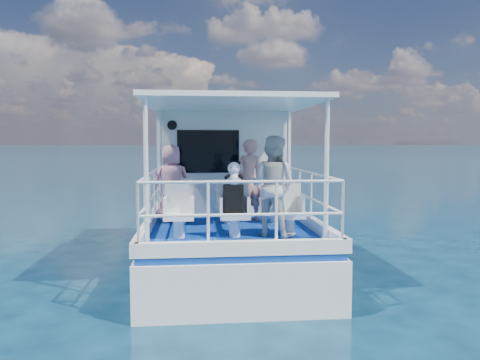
% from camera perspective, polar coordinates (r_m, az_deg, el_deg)
% --- Properties ---
extents(ground, '(2000.00, 2000.00, 0.00)m').
position_cam_1_polar(ground, '(8.96, -1.28, -11.17)').
color(ground, '#071F33').
rests_on(ground, ground).
extents(hull, '(3.00, 7.00, 1.60)m').
position_cam_1_polar(hull, '(9.93, -1.72, -9.63)').
color(hull, white).
rests_on(hull, ground).
extents(deck, '(2.90, 6.90, 0.10)m').
position_cam_1_polar(deck, '(9.76, -1.74, -4.78)').
color(deck, navy).
rests_on(deck, hull).
extents(cabin, '(2.85, 2.00, 2.20)m').
position_cam_1_polar(cabin, '(10.94, -2.22, 2.27)').
color(cabin, white).
rests_on(cabin, deck).
extents(canopy, '(3.00, 3.20, 0.08)m').
position_cam_1_polar(canopy, '(8.47, -1.21, 9.37)').
color(canopy, white).
rests_on(canopy, cabin).
extents(canopy_posts, '(2.77, 2.97, 2.20)m').
position_cam_1_polar(canopy_posts, '(8.40, -1.17, 1.62)').
color(canopy_posts, white).
rests_on(canopy_posts, deck).
extents(railings, '(2.84, 3.59, 1.00)m').
position_cam_1_polar(railings, '(8.12, -0.99, -2.72)').
color(railings, white).
rests_on(railings, deck).
extents(seat_port_fwd, '(0.48, 0.46, 0.38)m').
position_cam_1_polar(seat_port_fwd, '(8.91, -7.18, -4.13)').
color(seat_port_fwd, silver).
rests_on(seat_port_fwd, deck).
extents(seat_center_fwd, '(0.48, 0.46, 0.38)m').
position_cam_1_polar(seat_center_fwd, '(8.93, -1.39, -4.08)').
color(seat_center_fwd, silver).
rests_on(seat_center_fwd, deck).
extents(seat_stbd_fwd, '(0.48, 0.46, 0.38)m').
position_cam_1_polar(seat_stbd_fwd, '(9.04, 4.32, -3.98)').
color(seat_stbd_fwd, silver).
rests_on(seat_stbd_fwd, deck).
extents(seat_port_aft, '(0.48, 0.46, 0.38)m').
position_cam_1_polar(seat_port_aft, '(7.63, -7.44, -5.58)').
color(seat_port_aft, silver).
rests_on(seat_port_aft, deck).
extents(seat_center_aft, '(0.48, 0.46, 0.38)m').
position_cam_1_polar(seat_center_aft, '(7.65, -0.66, -5.51)').
color(seat_center_aft, silver).
rests_on(seat_center_aft, deck).
extents(seat_stbd_aft, '(0.48, 0.46, 0.38)m').
position_cam_1_polar(seat_stbd_aft, '(7.78, 5.98, -5.37)').
color(seat_stbd_aft, silver).
rests_on(seat_stbd_aft, deck).
extents(passenger_port_fwd, '(0.62, 0.49, 1.50)m').
position_cam_1_polar(passenger_port_fwd, '(9.12, -8.32, -0.40)').
color(passenger_port_fwd, '#C57F93').
rests_on(passenger_port_fwd, deck).
extents(passenger_stbd_fwd, '(0.69, 0.57, 1.61)m').
position_cam_1_polar(passenger_stbd_fwd, '(9.17, 1.05, 0.01)').
color(passenger_stbd_fwd, tan).
rests_on(passenger_stbd_fwd, deck).
extents(passenger_stbd_aft, '(1.01, 0.96, 1.64)m').
position_cam_1_polar(passenger_stbd_aft, '(7.67, 4.00, -0.74)').
color(passenger_stbd_aft, silver).
rests_on(passenger_stbd_aft, deck).
extents(backpack_port, '(0.29, 0.16, 0.38)m').
position_cam_1_polar(backpack_port, '(8.78, -7.06, -1.75)').
color(backpack_port, black).
rests_on(backpack_port, seat_port_fwd).
extents(backpack_center, '(0.32, 0.18, 0.47)m').
position_cam_1_polar(backpack_center, '(7.56, -0.82, -2.37)').
color(backpack_center, black).
rests_on(backpack_center, seat_center_aft).
extents(compact_camera, '(0.10, 0.06, 0.06)m').
position_cam_1_polar(compact_camera, '(8.75, -7.10, -0.33)').
color(compact_camera, black).
rests_on(compact_camera, backpack_port).
extents(panda, '(0.25, 0.21, 0.38)m').
position_cam_1_polar(panda, '(7.50, -0.76, 0.86)').
color(panda, white).
rests_on(panda, backpack_center).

